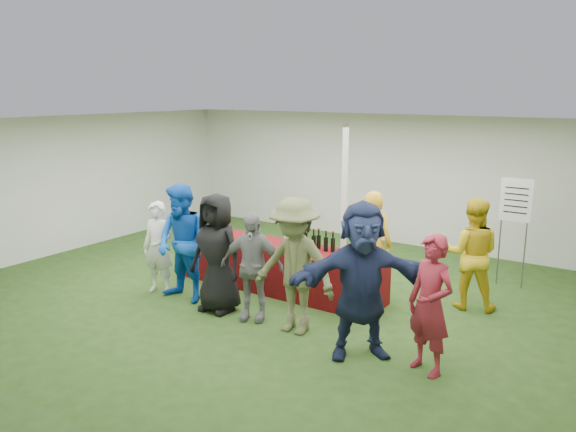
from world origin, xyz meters
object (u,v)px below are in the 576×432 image
Objects in this scene: customer_4 at (295,266)px; dump_bucket at (357,258)px; wine_list_sign at (515,208)px; customer_2 at (217,253)px; staff_back at (472,254)px; customer_0 at (158,248)px; serving_table at (278,267)px; staff_pourer at (372,245)px; customer_1 at (183,244)px; customer_5 at (362,280)px; customer_6 at (430,305)px; customer_3 at (252,266)px.

dump_bucket is at bearing 66.85° from customer_4.
wine_list_sign is 4.84m from customer_2.
customer_4 is at bearing 37.21° from staff_back.
customer_2 reaches higher than customer_0.
customer_0 is 1.28m from customer_2.
wine_list_sign is (3.10, 2.27, 0.94)m from serving_table.
staff_pourer is 0.97× the size of customer_2.
dump_bucket is 2.64m from customer_1.
serving_table is 2.12× the size of staff_pourer.
dump_bucket is at bearing 28.92° from customer_2.
customer_2 is at bearing 20.55° from staff_back.
staff_back is at bearing 14.07° from customer_0.
serving_table is 2.63m from customer_5.
staff_back is 0.95× the size of customer_2.
customer_0 is 0.61m from customer_1.
customer_5 is at bearing 0.09° from customer_1.
customer_4 is (2.63, -0.06, 0.18)m from customer_0.
customer_2 is 3.23m from customer_6.
customer_1 is at bearing 178.41° from customer_2.
customer_5 reaches higher than customer_4.
staff_pourer is 2.04m from customer_5.
customer_2 is at bearing -100.36° from serving_table.
customer_3 is (0.62, 0.02, -0.10)m from customer_2.
customer_5 is 0.85m from customer_6.
customer_2 is (-3.04, -2.16, 0.04)m from staff_back.
staff_pourer reaches higher than customer_6.
staff_back is 4.80m from customer_0.
customer_5 is (1.77, -0.16, 0.19)m from customer_3.
customer_3 is 1.79m from customer_5.
customer_3 reaches higher than dump_bucket.
staff_back is 4.31m from customer_1.
dump_bucket is 0.15× the size of staff_pourer.
staff_back is at bearing 51.05° from customer_4.
staff_pourer is 2.01m from customer_3.
staff_back is 3.23m from customer_3.
customer_1 is 3.08m from customer_5.
customer_6 is at bearing -13.64° from customer_0.
staff_pourer is 1.47m from staff_back.
serving_table is 1.58m from staff_pourer.
serving_table is at bearing 131.61° from customer_4.
staff_pourer is 0.88× the size of customer_5.
customer_1 reaches higher than wine_list_sign.
customer_2 is at bearing -14.48° from customer_0.
customer_4 is (-1.97, -3.50, -0.40)m from wine_list_sign.
customer_1 is at bearing -16.37° from customer_0.
dump_bucket is 0.16× the size of staff_back.
customer_0 is 4.50m from customer_6.
wine_list_sign reaches higher than customer_0.
wine_list_sign is 5.33m from customer_1.
customer_5 is at bearing -14.99° from customer_0.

